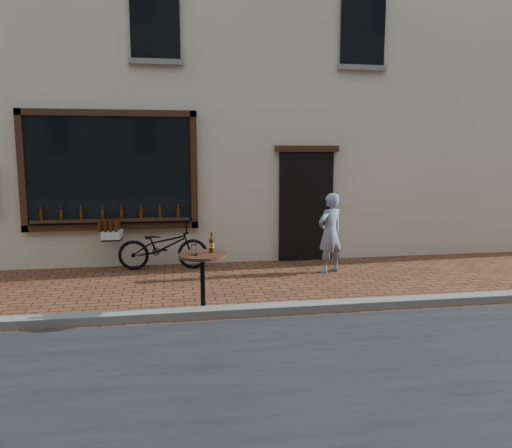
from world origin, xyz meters
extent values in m
plane|color=#4E2A19|center=(0.00, 0.00, 0.00)|extent=(90.00, 90.00, 0.00)
cube|color=slate|center=(0.00, 0.20, 0.06)|extent=(90.00, 0.25, 0.12)
cube|color=beige|center=(0.00, 6.50, 5.00)|extent=(28.00, 6.00, 10.00)
cube|color=black|center=(-1.90, 3.45, 1.85)|extent=(3.00, 0.06, 2.00)
cube|color=black|center=(-1.90, 3.43, 2.91)|extent=(3.24, 0.10, 0.12)
cube|color=black|center=(-1.90, 3.43, 0.79)|extent=(3.24, 0.10, 0.12)
cube|color=black|center=(-3.46, 3.43, 1.85)|extent=(0.12, 0.10, 2.24)
cube|color=black|center=(-0.34, 3.43, 1.85)|extent=(0.12, 0.10, 2.24)
cube|color=black|center=(-1.90, 3.38, 0.92)|extent=(2.90, 0.16, 0.05)
cube|color=black|center=(1.90, 3.46, 1.10)|extent=(1.10, 0.10, 2.20)
cube|color=black|center=(1.90, 3.43, 2.26)|extent=(1.30, 0.10, 0.12)
cylinder|color=#3D1C07|center=(-3.15, 3.38, 1.04)|extent=(0.06, 0.06, 0.19)
cylinder|color=#3D1C07|center=(-2.79, 3.38, 1.04)|extent=(0.06, 0.06, 0.19)
cylinder|color=#3D1C07|center=(-2.44, 3.38, 1.04)|extent=(0.06, 0.06, 0.19)
cylinder|color=#3D1C07|center=(-2.08, 3.38, 1.04)|extent=(0.06, 0.06, 0.19)
cylinder|color=#3D1C07|center=(-1.72, 3.38, 1.04)|extent=(0.06, 0.06, 0.19)
cylinder|color=#3D1C07|center=(-1.36, 3.38, 1.04)|extent=(0.06, 0.06, 0.19)
cylinder|color=#3D1C07|center=(-1.01, 3.38, 1.04)|extent=(0.06, 0.06, 0.19)
cylinder|color=#3D1C07|center=(-0.65, 3.38, 1.04)|extent=(0.06, 0.06, 0.19)
cube|color=black|center=(-1.00, 3.46, 4.60)|extent=(0.90, 0.06, 1.40)
cube|color=black|center=(3.00, 3.46, 4.60)|extent=(0.90, 0.06, 1.40)
imported|color=black|center=(-0.95, 3.11, 0.44)|extent=(1.70, 0.67, 0.88)
cube|color=black|center=(-1.88, 3.16, 0.60)|extent=(0.35, 0.48, 0.03)
cube|color=beige|center=(-1.88, 3.16, 0.69)|extent=(0.36, 0.50, 0.14)
cylinder|color=#3D1C07|center=(-1.79, 2.98, 0.85)|extent=(0.05, 0.05, 0.18)
cylinder|color=#3D1C07|center=(-1.89, 2.98, 0.85)|extent=(0.05, 0.05, 0.18)
cylinder|color=#3D1C07|center=(-1.98, 2.99, 0.85)|extent=(0.05, 0.05, 0.18)
cylinder|color=#3D1C07|center=(-2.08, 2.99, 0.85)|extent=(0.05, 0.05, 0.18)
cylinder|color=#3D1C07|center=(-1.78, 3.09, 0.85)|extent=(0.05, 0.05, 0.18)
cylinder|color=#3D1C07|center=(-1.88, 3.10, 0.85)|extent=(0.05, 0.05, 0.18)
cylinder|color=#3D1C07|center=(-1.98, 3.10, 0.85)|extent=(0.05, 0.05, 0.18)
cylinder|color=#3D1C07|center=(-2.07, 3.11, 0.85)|extent=(0.05, 0.05, 0.18)
cylinder|color=#3D1C07|center=(-1.78, 3.21, 0.85)|extent=(0.05, 0.05, 0.18)
cylinder|color=#3D1C07|center=(-1.87, 3.21, 0.85)|extent=(0.05, 0.05, 0.18)
cylinder|color=#3D1C07|center=(-1.97, 3.22, 0.85)|extent=(0.05, 0.05, 0.18)
cylinder|color=#3D1C07|center=(-2.07, 3.22, 0.85)|extent=(0.05, 0.05, 0.18)
cylinder|color=#3D1C07|center=(-1.77, 3.33, 0.85)|extent=(0.05, 0.05, 0.18)
cylinder|color=black|center=(-0.38, 0.35, 0.02)|extent=(0.48, 0.48, 0.03)
cylinder|color=black|center=(-0.38, 0.35, 0.41)|extent=(0.07, 0.07, 0.76)
cylinder|color=black|center=(-0.38, 0.35, 0.81)|extent=(0.65, 0.65, 0.04)
cylinder|color=gold|center=(-0.25, 0.42, 0.94)|extent=(0.07, 0.07, 0.07)
cylinder|color=white|center=(-0.49, 0.27, 0.91)|extent=(0.08, 0.08, 0.14)
imported|color=gray|center=(2.07, 2.39, 0.73)|extent=(0.63, 0.55, 1.46)
camera|label=1|loc=(-0.76, -6.27, 2.19)|focal=35.00mm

